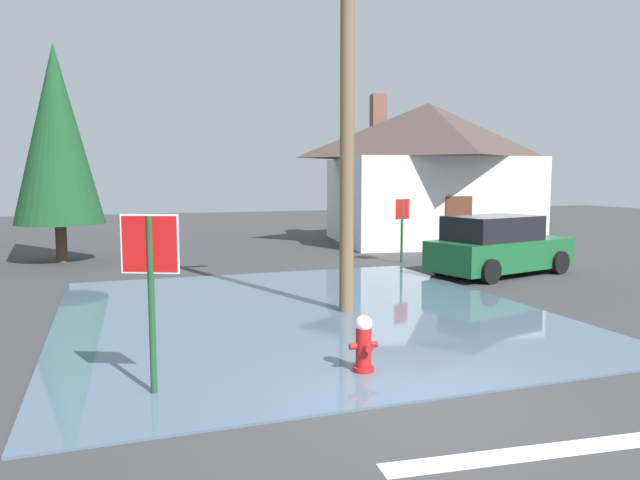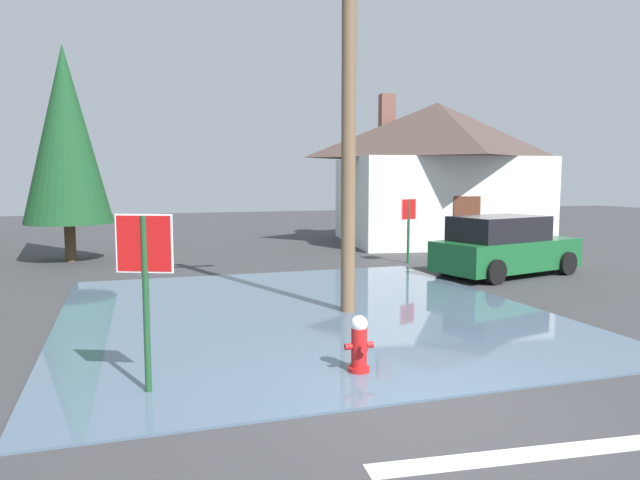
{
  "view_description": "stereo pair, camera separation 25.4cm",
  "coord_description": "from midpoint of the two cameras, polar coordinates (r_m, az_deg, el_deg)",
  "views": [
    {
      "loc": [
        -3.56,
        -6.16,
        2.67
      ],
      "look_at": [
        -0.04,
        3.82,
        1.57
      ],
      "focal_mm": 33.71,
      "sensor_mm": 36.0,
      "label": 1
    },
    {
      "loc": [
        -3.32,
        -6.25,
        2.67
      ],
      "look_at": [
        -0.04,
        3.82,
        1.57
      ],
      "focal_mm": 33.71,
      "sensor_mm": 36.0,
      "label": 2
    }
  ],
  "objects": [
    {
      "name": "pine_tree_short_left",
      "position": [
        20.61,
        -22.67,
        9.18
      ],
      "size": [
        2.71,
        2.71,
        6.79
      ],
      "color": "#4C3823",
      "rests_on": "ground"
    },
    {
      "name": "flood_puddle",
      "position": [
        11.95,
        -0.95,
        -6.89
      ],
      "size": [
        9.16,
        9.95,
        0.03
      ],
      "primitive_type": "cube",
      "color": "#4C6075",
      "rests_on": "ground"
    },
    {
      "name": "utility_pole",
      "position": [
        11.83,
        3.38,
        13.64
      ],
      "size": [
        1.6,
        0.28,
        8.16
      ],
      "color": "brown",
      "rests_on": "ground"
    },
    {
      "name": "stop_sign_near",
      "position": [
        7.56,
        -15.36,
        -2.48
      ],
      "size": [
        0.66,
        0.31,
        2.24
      ],
      "color": "#1E4C28",
      "rests_on": "ground"
    },
    {
      "name": "lane_stop_bar",
      "position": [
        6.79,
        23.92,
        -17.72
      ],
      "size": [
        4.24,
        0.7,
        0.01
      ],
      "primitive_type": "cube",
      "rotation": [
        0.0,
        0.0,
        -0.1
      ],
      "color": "silver",
      "rests_on": "ground"
    },
    {
      "name": "stop_sign_far",
      "position": [
        18.89,
        8.79,
        2.1
      ],
      "size": [
        0.62,
        0.27,
        2.02
      ],
      "color": "#1E4C28",
      "rests_on": "ground"
    },
    {
      "name": "parked_car",
      "position": [
        17.18,
        17.51,
        -0.65
      ],
      "size": [
        4.5,
        2.76,
        1.63
      ],
      "color": "#195B2D",
      "rests_on": "ground"
    },
    {
      "name": "house",
      "position": [
        25.24,
        11.27,
        6.5
      ],
      "size": [
        8.82,
        8.14,
        6.14
      ],
      "color": "silver",
      "rests_on": "ground"
    },
    {
      "name": "fire_hydrant",
      "position": [
        8.32,
        4.62,
        -9.93
      ],
      "size": [
        0.41,
        0.35,
        0.81
      ],
      "color": "red",
      "rests_on": "ground"
    },
    {
      "name": "ground_plane",
      "position": [
        7.6,
        10.61,
        -15.15
      ],
      "size": [
        80.0,
        80.0,
        0.1
      ],
      "primitive_type": "cube",
      "color": "#38383A"
    }
  ]
}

